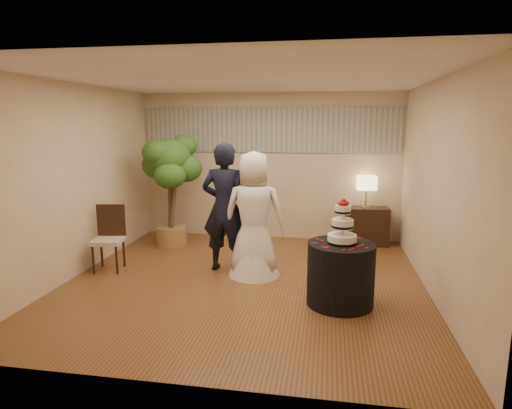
% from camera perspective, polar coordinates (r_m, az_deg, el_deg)
% --- Properties ---
extents(floor, '(5.00, 5.00, 0.00)m').
position_cam_1_polar(floor, '(6.21, -1.55, -10.23)').
color(floor, brown).
rests_on(floor, ground).
extents(ceiling, '(5.00, 5.00, 0.00)m').
position_cam_1_polar(ceiling, '(5.82, -1.69, 16.44)').
color(ceiling, white).
rests_on(ceiling, wall_back).
extents(wall_back, '(5.00, 0.06, 2.80)m').
position_cam_1_polar(wall_back, '(8.30, 1.73, 5.07)').
color(wall_back, beige).
rests_on(wall_back, ground).
extents(wall_front, '(5.00, 0.06, 2.80)m').
position_cam_1_polar(wall_front, '(3.48, -9.62, -3.10)').
color(wall_front, beige).
rests_on(wall_front, ground).
extents(wall_left, '(0.06, 5.00, 2.80)m').
position_cam_1_polar(wall_left, '(6.79, -22.81, 2.96)').
color(wall_left, beige).
rests_on(wall_left, ground).
extents(wall_right, '(0.06, 5.00, 2.80)m').
position_cam_1_polar(wall_right, '(5.91, 22.93, 1.90)').
color(wall_right, beige).
rests_on(wall_right, ground).
extents(mural_border, '(4.90, 0.02, 0.85)m').
position_cam_1_polar(mural_border, '(8.24, 1.74, 9.91)').
color(mural_border, '#9C9F93').
rests_on(mural_border, wall_back).
extents(groom, '(0.74, 0.51, 1.96)m').
position_cam_1_polar(groom, '(6.45, -4.16, -0.40)').
color(groom, black).
rests_on(groom, floor).
extents(bride, '(0.94, 0.82, 1.84)m').
position_cam_1_polar(bride, '(6.22, -0.27, -1.31)').
color(bride, white).
rests_on(bride, floor).
extents(cake_table, '(0.98, 0.98, 0.79)m').
position_cam_1_polar(cake_table, '(5.45, 11.22, -9.06)').
color(cake_table, black).
rests_on(cake_table, floor).
extents(wedding_cake, '(0.36, 0.36, 0.56)m').
position_cam_1_polar(wedding_cake, '(5.27, 11.48, -2.18)').
color(wedding_cake, white).
rests_on(wedding_cake, cake_table).
extents(console, '(0.87, 0.45, 0.70)m').
position_cam_1_polar(console, '(8.17, 14.27, -2.81)').
color(console, black).
rests_on(console, floor).
extents(table_lamp, '(0.34, 0.34, 0.58)m').
position_cam_1_polar(table_lamp, '(8.05, 14.48, 1.63)').
color(table_lamp, beige).
rests_on(table_lamp, console).
extents(ficus_tree, '(1.01, 1.01, 2.07)m').
position_cam_1_polar(ficus_tree, '(7.90, -11.37, 1.89)').
color(ficus_tree, '#30601E').
rests_on(ficus_tree, floor).
extents(side_chair, '(0.53, 0.54, 0.99)m').
position_cam_1_polar(side_chair, '(6.90, -19.16, -4.35)').
color(side_chair, black).
rests_on(side_chair, floor).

